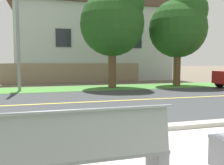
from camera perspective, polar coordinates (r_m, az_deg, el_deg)
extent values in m
plane|color=#665B4C|center=(10.73, -5.62, -3.26)|extent=(140.00, 140.00, 0.00)
cube|color=#ADA89E|center=(5.36, 5.43, -10.91)|extent=(44.00, 0.30, 0.11)
cube|color=#383A3D|center=(9.27, -3.96, -4.51)|extent=(52.00, 8.00, 0.01)
cube|color=#E0CC4C|center=(9.27, -3.96, -4.47)|extent=(48.00, 0.14, 0.01)
cube|color=#478438|center=(13.92, -8.02, -1.39)|extent=(48.00, 2.80, 0.02)
cube|color=slate|center=(3.35, 10.40, -17.74)|extent=(0.14, 0.40, 0.45)
cube|color=slate|center=(3.01, -5.68, -16.24)|extent=(1.93, 0.44, 0.05)
cube|color=slate|center=(2.74, -4.99, -12.11)|extent=(1.86, 0.12, 0.52)
cylinder|color=slate|center=(2.66, -4.99, -6.40)|extent=(1.93, 0.04, 0.04)
cube|color=slate|center=(3.87, 24.20, -14.94)|extent=(0.14, 0.40, 0.45)
cylinder|color=black|center=(15.91, 23.83, 0.15)|extent=(0.64, 0.18, 0.64)
cylinder|color=gray|center=(13.55, -21.21, 14.01)|extent=(0.16, 0.16, 7.48)
cylinder|color=brown|center=(14.05, 0.04, 3.34)|extent=(0.45, 0.45, 2.28)
sphere|color=#1E4719|center=(14.21, 0.04, 13.51)|extent=(3.65, 3.65, 3.65)
sphere|color=#1E4719|center=(14.29, 2.21, 17.93)|extent=(2.55, 2.55, 2.55)
cylinder|color=brown|center=(15.76, 14.89, 3.21)|extent=(0.45, 0.45, 2.21)
sphere|color=#1E4719|center=(15.89, 15.08, 12.01)|extent=(3.54, 3.54, 3.54)
sphere|color=#1E4719|center=(16.06, 17.08, 15.72)|extent=(2.48, 2.48, 2.48)
cube|color=gray|center=(18.19, -13.41, 2.16)|extent=(13.00, 0.36, 1.40)
cube|color=#B7BCC1|center=(21.83, -4.63, 8.59)|extent=(12.29, 6.40, 5.88)
cube|color=brown|center=(22.28, -4.69, 16.93)|extent=(13.27, 6.91, 0.60)
cube|color=#232833|center=(18.27, -11.27, 10.17)|extent=(1.10, 0.06, 1.30)
cube|color=#232833|center=(19.52, 5.38, 9.89)|extent=(1.10, 0.06, 1.30)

